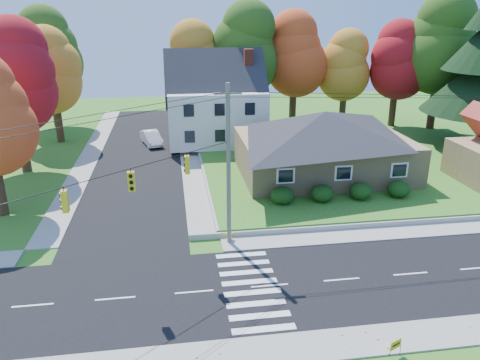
{
  "coord_description": "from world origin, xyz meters",
  "views": [
    {
      "loc": [
        -4.74,
        -20.97,
        13.77
      ],
      "look_at": [
        -0.39,
        8.0,
        3.15
      ],
      "focal_mm": 35.0,
      "sensor_mm": 36.0,
      "label": 1
    }
  ],
  "objects": [
    {
      "name": "tree_lot_1",
      "position": [
        4.0,
        33.0,
        9.61
      ],
      "size": [
        7.84,
        7.84,
        14.6
      ],
      "color": "#3F2A19",
      "rests_on": "lawn"
    },
    {
      "name": "hedge_row",
      "position": [
        7.5,
        9.8,
        1.14
      ],
      "size": [
        10.7,
        1.7,
        1.27
      ],
      "color": "#163A10",
      "rests_on": "lawn"
    },
    {
      "name": "tree_lot_3",
      "position": [
        16.0,
        33.0,
        7.65
      ],
      "size": [
        6.16,
        6.16,
        11.47
      ],
      "color": "#3F2A19",
      "rests_on": "lawn"
    },
    {
      "name": "ground",
      "position": [
        0.0,
        0.0,
        0.0
      ],
      "size": [
        120.0,
        120.0,
        0.0
      ],
      "primitive_type": "plane",
      "color": "#3D7923"
    },
    {
      "name": "white_car",
      "position": [
        -6.94,
        29.21,
        0.77
      ],
      "size": [
        2.75,
        4.79,
        1.49
      ],
      "primitive_type": "imported",
      "rotation": [
        0.0,
        0.0,
        0.27
      ],
      "color": "white",
      "rests_on": "road_cross"
    },
    {
      "name": "colonial_house",
      "position": [
        0.04,
        28.0,
        4.58
      ],
      "size": [
        10.4,
        8.4,
        9.6
      ],
      "color": "silver",
      "rests_on": "lawn"
    },
    {
      "name": "tree_lot_5",
      "position": [
        26.0,
        30.0,
        10.27
      ],
      "size": [
        8.4,
        8.4,
        15.64
      ],
      "color": "#3F2A19",
      "rests_on": "lawn"
    },
    {
      "name": "traffic_infrastructure",
      "position": [
        -0.15,
        1.35,
        5.15
      ],
      "size": [
        38.1,
        10.66,
        10.0
      ],
      "color": "#666059",
      "rests_on": "ground"
    },
    {
      "name": "tree_lot_2",
      "position": [
        10.0,
        34.0,
        8.96
      ],
      "size": [
        7.28,
        7.28,
        13.56
      ],
      "color": "#3F2A19",
      "rests_on": "lawn"
    },
    {
      "name": "road_cross",
      "position": [
        -8.0,
        26.0,
        0.01
      ],
      "size": [
        8.0,
        44.0,
        0.02
      ],
      "primitive_type": "cube",
      "color": "black",
      "rests_on": "ground"
    },
    {
      "name": "tree_west_3",
      "position": [
        -19.0,
        40.0,
        9.11
      ],
      "size": [
        7.84,
        7.84,
        14.6
      ],
      "color": "#3F2A19",
      "rests_on": "ground"
    },
    {
      "name": "yard_sign",
      "position": [
        4.15,
        -6.02,
        0.56
      ],
      "size": [
        0.58,
        0.28,
        0.78
      ],
      "color": "black",
      "rests_on": "ground"
    },
    {
      "name": "road_main",
      "position": [
        0.0,
        0.0,
        0.01
      ],
      "size": [
        90.0,
        8.0,
        0.02
      ],
      "primitive_type": "cube",
      "color": "black",
      "rests_on": "ground"
    },
    {
      "name": "sidewalk_north",
      "position": [
        0.0,
        5.0,
        0.04
      ],
      "size": [
        90.0,
        2.0,
        0.08
      ],
      "primitive_type": "cube",
      "color": "#9C9A90",
      "rests_on": "ground"
    },
    {
      "name": "tree_lot_0",
      "position": [
        -2.0,
        34.0,
        8.31
      ],
      "size": [
        6.72,
        6.72,
        12.51
      ],
      "color": "#3F2A19",
      "rests_on": "lawn"
    },
    {
      "name": "lawn",
      "position": [
        13.0,
        21.0,
        0.25
      ],
      "size": [
        30.0,
        30.0,
        0.5
      ],
      "primitive_type": "cube",
      "color": "#3D7923",
      "rests_on": "ground"
    },
    {
      "name": "sidewalk_south",
      "position": [
        0.0,
        -5.0,
        0.04
      ],
      "size": [
        90.0,
        2.0,
        0.08
      ],
      "primitive_type": "cube",
      "color": "#9C9A90",
      "rests_on": "ground"
    },
    {
      "name": "ranch_house",
      "position": [
        8.0,
        16.0,
        3.27
      ],
      "size": [
        14.6,
        10.6,
        5.4
      ],
      "color": "tan",
      "rests_on": "lawn"
    },
    {
      "name": "tree_west_2",
      "position": [
        -17.0,
        32.0,
        7.81
      ],
      "size": [
        6.72,
        6.72,
        12.51
      ],
      "color": "#3F2A19",
      "rests_on": "ground"
    },
    {
      "name": "tree_west_1",
      "position": [
        -18.0,
        22.0,
        8.46
      ],
      "size": [
        7.28,
        7.28,
        13.56
      ],
      "color": "#3F2A19",
      "rests_on": "ground"
    },
    {
      "name": "fire_hydrant",
      "position": [
        -1.44,
        5.54,
        0.41
      ],
      "size": [
        0.49,
        0.38,
        0.85
      ],
      "color": "yellow",
      "rests_on": "ground"
    },
    {
      "name": "tree_lot_4",
      "position": [
        22.0,
        32.0,
        8.31
      ],
      "size": [
        6.72,
        6.72,
        12.51
      ],
      "color": "#3F2A19",
      "rests_on": "lawn"
    }
  ]
}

